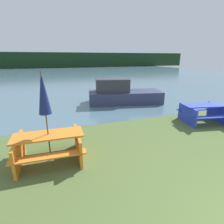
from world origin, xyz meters
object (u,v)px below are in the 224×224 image
object	(u,v)px
picnic_table_orange	(49,145)
umbrella_navy	(43,94)
picnic_table_blue	(203,112)
boat	(122,94)

from	to	relation	value
picnic_table_orange	umbrella_navy	bearing A→B (deg)	180.00
picnic_table_blue	boat	xyz separation A→B (m)	(-2.02, 4.36, 0.08)
picnic_table_blue	picnic_table_orange	bearing A→B (deg)	-171.79
picnic_table_orange	picnic_table_blue	size ratio (longest dim) A/B	0.94
picnic_table_orange	umbrella_navy	distance (m)	1.41
picnic_table_orange	picnic_table_blue	bearing A→B (deg)	8.21
picnic_table_blue	boat	size ratio (longest dim) A/B	0.42
umbrella_navy	boat	xyz separation A→B (m)	(4.36, 5.28, -1.33)
picnic_table_blue	boat	distance (m)	4.80
picnic_table_blue	umbrella_navy	world-z (taller)	umbrella_navy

